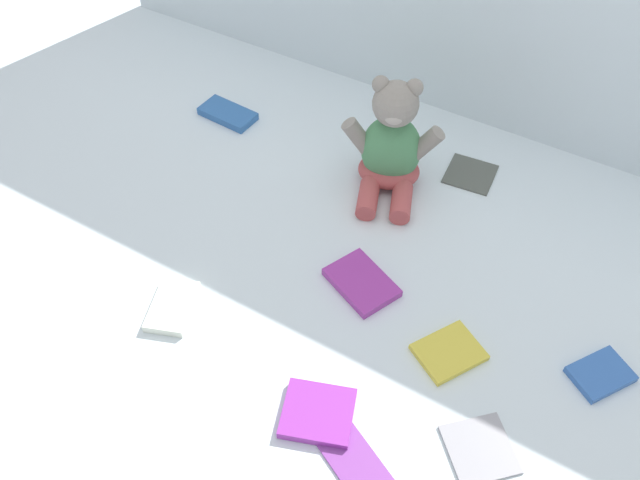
% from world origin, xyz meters
% --- Properties ---
extents(ground_plane, '(3.20, 3.20, 0.00)m').
position_xyz_m(ground_plane, '(0.00, 0.00, 0.00)').
color(ground_plane, silver).
extents(teddy_bear, '(0.20, 0.21, 0.25)m').
position_xyz_m(teddy_bear, '(-0.01, 0.19, 0.09)').
color(teddy_bear, '#4C8C59').
rests_on(teddy_bear, ground_plane).
extents(book_case_0, '(0.15, 0.13, 0.02)m').
position_xyz_m(book_case_0, '(0.07, -0.08, 0.01)').
color(book_case_0, '#983195').
rests_on(book_case_0, ground_plane).
extents(book_case_1, '(0.11, 0.11, 0.01)m').
position_xyz_m(book_case_1, '(0.13, 0.29, 0.00)').
color(book_case_1, '#4E524A').
rests_on(book_case_1, ground_plane).
extents(book_case_2, '(0.15, 0.12, 0.01)m').
position_xyz_m(book_case_2, '(0.22, -0.38, 0.00)').
color(book_case_2, '#803995').
rests_on(book_case_2, ground_plane).
extents(book_case_3, '(0.11, 0.13, 0.02)m').
position_xyz_m(book_case_3, '(-0.19, -0.29, 0.01)').
color(book_case_3, white).
rests_on(book_case_3, ground_plane).
extents(book_case_4, '(0.14, 0.14, 0.01)m').
position_xyz_m(book_case_4, '(0.37, -0.26, 0.00)').
color(book_case_4, '#95949A').
rests_on(book_case_4, ground_plane).
extents(book_case_5, '(0.13, 0.07, 0.02)m').
position_xyz_m(book_case_5, '(-0.42, 0.19, 0.01)').
color(book_case_5, '#2E61A4').
rests_on(book_case_5, ground_plane).
extents(book_case_6, '(0.13, 0.13, 0.01)m').
position_xyz_m(book_case_6, '(0.26, -0.13, 0.01)').
color(book_case_6, gold).
rests_on(book_case_6, ground_plane).
extents(book_case_7, '(0.14, 0.13, 0.02)m').
position_xyz_m(book_case_7, '(0.13, -0.34, 0.01)').
color(book_case_7, purple).
rests_on(book_case_7, ground_plane).
extents(book_case_8, '(0.11, 0.12, 0.01)m').
position_xyz_m(book_case_8, '(0.49, -0.05, 0.01)').
color(book_case_8, '#3263B1').
rests_on(book_case_8, ground_plane).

